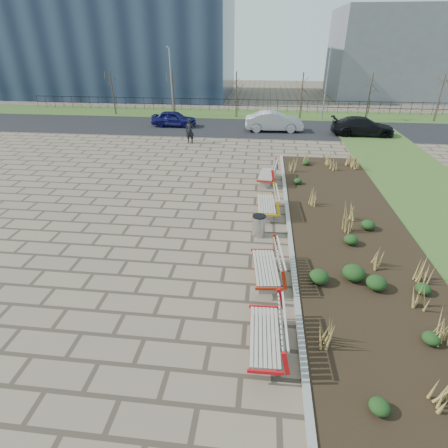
# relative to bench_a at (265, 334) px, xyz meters

# --- Properties ---
(ground) EXTENTS (120.00, 120.00, 0.00)m
(ground) POSITION_rel_bench_a_xyz_m (-3.00, 1.66, -0.50)
(ground) COLOR #6F604C
(ground) RESTS_ON ground
(planting_bed) EXTENTS (4.50, 18.00, 0.10)m
(planting_bed) POSITION_rel_bench_a_xyz_m (3.25, 6.66, -0.45)
(planting_bed) COLOR black
(planting_bed) RESTS_ON ground
(planting_curb) EXTENTS (0.16, 18.00, 0.15)m
(planting_curb) POSITION_rel_bench_a_xyz_m (0.92, 6.66, -0.42)
(planting_curb) COLOR gray
(planting_curb) RESTS_ON ground
(grass_verge_far) EXTENTS (80.00, 5.00, 0.04)m
(grass_verge_far) POSITION_rel_bench_a_xyz_m (-3.00, 29.66, -0.48)
(grass_verge_far) COLOR #33511E
(grass_verge_far) RESTS_ON ground
(road) EXTENTS (80.00, 7.00, 0.02)m
(road) POSITION_rel_bench_a_xyz_m (-3.00, 23.66, -0.49)
(road) COLOR black
(road) RESTS_ON ground
(bench_a) EXTENTS (0.96, 2.12, 1.00)m
(bench_a) POSITION_rel_bench_a_xyz_m (0.00, 0.00, 0.00)
(bench_a) COLOR red
(bench_a) RESTS_ON ground
(bench_b) EXTENTS (1.11, 2.18, 1.00)m
(bench_b) POSITION_rel_bench_a_xyz_m (0.00, 2.82, 0.00)
(bench_b) COLOR #AF230B
(bench_b) RESTS_ON ground
(bench_c) EXTENTS (1.01, 2.14, 1.00)m
(bench_c) POSITION_rel_bench_a_xyz_m (0.00, 7.53, 0.00)
(bench_c) COLOR #EDAC0C
(bench_c) RESTS_ON ground
(bench_d) EXTENTS (1.12, 2.18, 1.00)m
(bench_d) POSITION_rel_bench_a_xyz_m (0.00, 11.25, 0.00)
(bench_d) COLOR red
(bench_d) RESTS_ON ground
(litter_bin) EXTENTS (0.49, 0.49, 0.82)m
(litter_bin) POSITION_rel_bench_a_xyz_m (-0.27, 5.57, -0.09)
(litter_bin) COLOR #B2B2B7
(litter_bin) RESTS_ON ground
(pedestrian) EXTENTS (0.66, 0.46, 1.72)m
(pedestrian) POSITION_rel_bench_a_xyz_m (-5.50, 18.46, 0.36)
(pedestrian) COLOR black
(pedestrian) RESTS_ON ground
(car_blue) EXTENTS (3.81, 1.65, 1.28)m
(car_blue) POSITION_rel_bench_a_xyz_m (-7.92, 23.56, 0.16)
(car_blue) COLOR #121252
(car_blue) RESTS_ON road
(car_silver) EXTENTS (4.69, 1.87, 1.52)m
(car_silver) POSITION_rel_bench_a_xyz_m (0.51, 22.79, 0.28)
(car_silver) COLOR #A0A2A7
(car_silver) RESTS_ON road
(car_black) EXTENTS (4.73, 1.96, 1.37)m
(car_black) POSITION_rel_bench_a_xyz_m (7.28, 22.13, 0.20)
(car_black) COLOR black
(car_black) RESTS_ON road
(tree_a) EXTENTS (1.40, 1.40, 4.00)m
(tree_a) POSITION_rel_bench_a_xyz_m (-15.00, 28.16, 1.54)
(tree_a) COLOR #4C3D2D
(tree_a) RESTS_ON grass_verge_far
(tree_b) EXTENTS (1.40, 1.40, 4.00)m
(tree_b) POSITION_rel_bench_a_xyz_m (-9.00, 28.16, 1.54)
(tree_b) COLOR #4C3D2D
(tree_b) RESTS_ON grass_verge_far
(tree_c) EXTENTS (1.40, 1.40, 4.00)m
(tree_c) POSITION_rel_bench_a_xyz_m (-3.00, 28.16, 1.54)
(tree_c) COLOR #4C3D2D
(tree_c) RESTS_ON grass_verge_far
(tree_d) EXTENTS (1.40, 1.40, 4.00)m
(tree_d) POSITION_rel_bench_a_xyz_m (3.00, 28.16, 1.54)
(tree_d) COLOR #4C3D2D
(tree_d) RESTS_ON grass_verge_far
(tree_e) EXTENTS (1.40, 1.40, 4.00)m
(tree_e) POSITION_rel_bench_a_xyz_m (9.00, 28.16, 1.54)
(tree_e) COLOR #4C3D2D
(tree_e) RESTS_ON grass_verge_far
(tree_f) EXTENTS (1.40, 1.40, 4.00)m
(tree_f) POSITION_rel_bench_a_xyz_m (15.00, 28.16, 1.54)
(tree_f) COLOR #4C3D2D
(tree_f) RESTS_ON grass_verge_far
(lamp_west) EXTENTS (0.24, 0.60, 6.00)m
(lamp_west) POSITION_rel_bench_a_xyz_m (-9.00, 27.66, 2.54)
(lamp_west) COLOR gray
(lamp_west) RESTS_ON grass_verge_far
(lamp_east) EXTENTS (0.24, 0.60, 6.00)m
(lamp_east) POSITION_rel_bench_a_xyz_m (5.00, 27.66, 2.54)
(lamp_east) COLOR gray
(lamp_east) RESTS_ON grass_verge_far
(railing_fence) EXTENTS (44.00, 0.10, 1.20)m
(railing_fence) POSITION_rel_bench_a_xyz_m (-3.00, 31.16, 0.14)
(railing_fence) COLOR black
(railing_fence) RESTS_ON grass_verge_far
(building_glass) EXTENTS (40.00, 14.00, 15.00)m
(building_glass) POSITION_rel_bench_a_xyz_m (-25.00, 41.66, 7.00)
(building_glass) COLOR #192338
(building_glass) RESTS_ON ground
(building_grey) EXTENTS (18.00, 12.00, 10.00)m
(building_grey) POSITION_rel_bench_a_xyz_m (17.00, 43.66, 4.50)
(building_grey) COLOR slate
(building_grey) RESTS_ON ground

